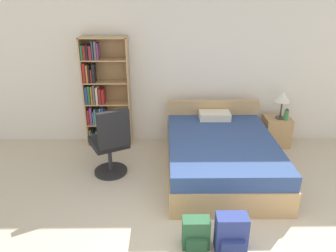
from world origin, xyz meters
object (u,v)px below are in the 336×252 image
at_px(nightstand, 276,131).
at_px(table_lamp, 283,98).
at_px(office_chair, 111,144).
at_px(bookshelf, 102,96).
at_px(backpack_green, 196,234).
at_px(water_bottle, 286,115).
at_px(bed, 220,155).
at_px(backpack_blue, 231,235).

height_order(nightstand, table_lamp, table_lamp).
xyz_separation_m(office_chair, nightstand, (2.71, 1.00, -0.26)).
bearing_deg(bookshelf, backpack_green, -61.40).
height_order(office_chair, water_bottle, office_chair).
bearing_deg(nightstand, bookshelf, 178.17).
bearing_deg(table_lamp, bookshelf, 177.60).
xyz_separation_m(bed, office_chair, (-1.59, -0.08, 0.23)).
bearing_deg(backpack_green, office_chair, 126.93).
distance_m(bookshelf, table_lamp, 3.03).
relative_size(bed, backpack_green, 5.84).
bearing_deg(bed, office_chair, -177.23).
bearing_deg(backpack_green, backpack_blue, -9.70).
xyz_separation_m(office_chair, water_bottle, (2.81, 0.90, 0.08)).
xyz_separation_m(bed, backpack_green, (-0.49, -1.53, -0.12)).
distance_m(office_chair, table_lamp, 2.92).
xyz_separation_m(nightstand, water_bottle, (0.10, -0.10, 0.35)).
distance_m(table_lamp, water_bottle, 0.29).
bearing_deg(bed, backpack_green, -107.82).
height_order(office_chair, backpack_blue, office_chair).
bearing_deg(water_bottle, table_lamp, 139.02).
distance_m(bed, backpack_blue, 1.60).
xyz_separation_m(table_lamp, water_bottle, (0.08, -0.07, -0.28)).
relative_size(bed, table_lamp, 4.38).
height_order(table_lamp, backpack_blue, table_lamp).
xyz_separation_m(nightstand, backpack_green, (-1.62, -2.45, -0.09)).
xyz_separation_m(water_bottle, backpack_blue, (-1.35, -2.42, -0.39)).
xyz_separation_m(table_lamp, backpack_blue, (-1.28, -2.48, -0.67)).
bearing_deg(nightstand, office_chair, -159.79).
relative_size(water_bottle, backpack_blue, 0.44).
height_order(bed, water_bottle, bed).
distance_m(table_lamp, backpack_blue, 2.87).
height_order(office_chair, table_lamp, office_chair).
height_order(table_lamp, backpack_green, table_lamp).
relative_size(nightstand, backpack_blue, 1.16).
bearing_deg(backpack_green, bed, 72.18).
distance_m(water_bottle, backpack_blue, 2.80).
height_order(bed, backpack_blue, bed).
height_order(bookshelf, office_chair, bookshelf).
bearing_deg(bookshelf, bed, -28.41).
bearing_deg(backpack_blue, backpack_green, 170.30).
xyz_separation_m(bed, table_lamp, (1.15, 0.89, 0.58)).
relative_size(table_lamp, water_bottle, 2.48).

